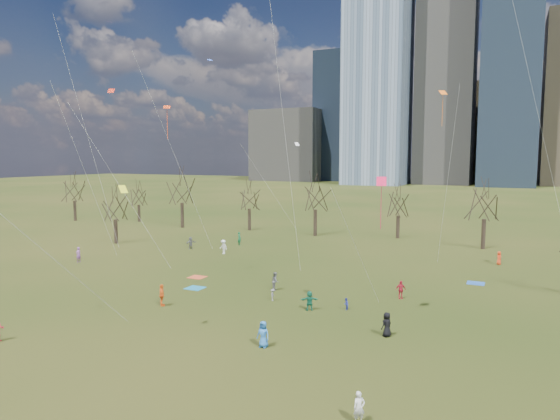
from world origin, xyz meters
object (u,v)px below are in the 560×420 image
at_px(blanket_crimson, 197,277).
at_px(person_0, 263,334).
at_px(person_4, 162,295).
at_px(blanket_navy, 476,283).
at_px(blanket_teal, 195,288).
at_px(person_1, 359,408).

height_order(blanket_crimson, person_0, person_0).
bearing_deg(person_4, blanket_navy, -96.18).
relative_size(blanket_teal, blanket_navy, 1.00).
height_order(person_0, person_4, person_4).
xyz_separation_m(blanket_navy, person_1, (-3.17, -29.34, 0.74)).
bearing_deg(person_0, blanket_crimson, 138.99).
relative_size(person_1, person_4, 0.84).
relative_size(blanket_teal, blanket_crimson, 1.00).
distance_m(person_1, person_4, 22.29).
bearing_deg(blanket_teal, blanket_crimson, 121.62).
bearing_deg(person_1, blanket_crimson, 99.41).
xyz_separation_m(blanket_teal, blanket_navy, (23.42, 12.79, 0.00)).
bearing_deg(person_4, blanket_teal, -38.07).
distance_m(blanket_navy, person_4, 29.30).
xyz_separation_m(blanket_crimson, person_0, (14.40, -13.78, 0.83)).
relative_size(person_0, person_4, 0.95).
height_order(blanket_teal, person_1, person_1).
distance_m(blanket_navy, person_1, 29.51).
distance_m(blanket_navy, person_0, 25.59).
bearing_deg(blanket_navy, person_1, -96.16).
xyz_separation_m(blanket_crimson, person_4, (2.96, -9.35, 0.88)).
bearing_deg(person_4, person_1, -164.41).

